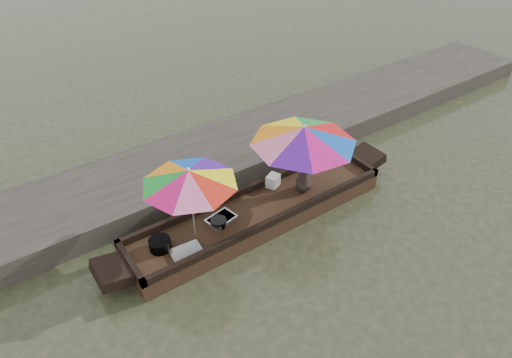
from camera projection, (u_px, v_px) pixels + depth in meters
water at (259, 221)px, 9.30m from camera, size 80.00×80.00×0.00m
dock at (204, 161)px, 10.60m from camera, size 22.00×2.20×0.50m
boat_hull at (259, 214)px, 9.20m from camera, size 5.51×1.20×0.35m
cooking_pot at (160, 244)px, 8.12m from camera, size 0.40×0.40×0.21m
tray_crayfish at (221, 220)px, 8.73m from camera, size 0.62×0.48×0.09m
tray_scallop at (186, 252)px, 8.06m from camera, size 0.58×0.43×0.06m
charcoal_grill at (218, 223)px, 8.62m from camera, size 0.29×0.29×0.14m
supply_bag at (273, 181)px, 9.60m from camera, size 0.35×0.32×0.26m
vendor at (305, 169)px, 9.27m from camera, size 0.60×0.52×1.03m
umbrella_bow at (192, 204)px, 7.97m from camera, size 1.73×1.73×1.55m
umbrella_stern at (302, 158)px, 9.12m from camera, size 2.58×2.58×1.55m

